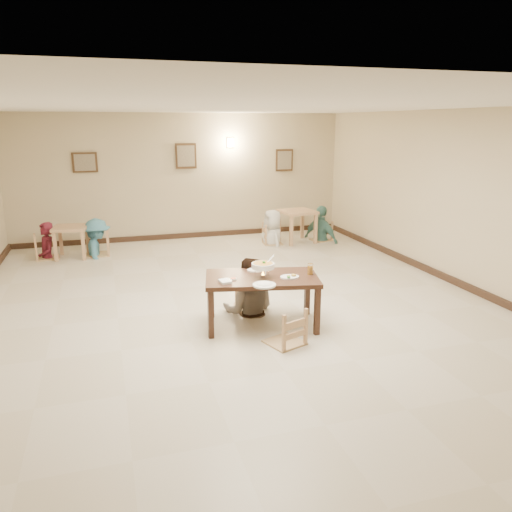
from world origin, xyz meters
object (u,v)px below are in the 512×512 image
object	(u,v)px
bg_chair_rl	(273,225)
bg_diner_c	(273,210)
bg_diner_a	(44,223)
curry_warmer	(263,266)
bg_diner_d	(322,206)
bg_table_left	(71,233)
bg_chair_ll	(45,236)
bg_chair_rr	(321,222)
main_diner	(249,258)
bg_diner_b	(95,219)
chair_near	(285,310)
drink_glass	(310,269)
chair_far	(247,280)
main_table	(262,282)
bg_chair_lr	(96,231)
bg_table_right	(297,216)

from	to	relation	value
bg_chair_rl	bg_diner_c	bearing A→B (deg)	-173.85
bg_diner_a	bg_diner_c	distance (m)	4.97
curry_warmer	bg_diner_d	xyz separation A→B (m)	(2.96, 4.63, -0.04)
bg_diner_c	bg_table_left	bearing A→B (deg)	-93.88
bg_chair_ll	bg_chair_rr	xyz separation A→B (m)	(6.20, -0.16, -0.04)
main_diner	bg_chair_ll	bearing A→B (deg)	-33.37
bg_diner_b	bg_chair_rr	bearing A→B (deg)	-94.85
bg_diner_d	bg_chair_rl	bearing A→B (deg)	62.09
chair_near	main_diner	bearing A→B (deg)	-104.09
drink_glass	bg_chair_rr	bearing A→B (deg)	63.95
bg_table_left	chair_far	bearing A→B (deg)	-55.74
chair_far	bg_diner_a	bearing A→B (deg)	145.35
main_table	bg_diner_d	world-z (taller)	bg_diner_d
main_table	chair_far	xyz separation A→B (m)	(-0.01, 0.70, -0.19)
chair_far	bg_table_left	bearing A→B (deg)	141.15
bg_chair_rr	bg_diner_b	bearing A→B (deg)	-109.13
main_table	bg_table_left	distance (m)	5.41
chair_far	bg_chair_rr	size ratio (longest dim) A/B	1.02
main_table	curry_warmer	distance (m)	0.25
chair_far	drink_glass	bearing A→B (deg)	-32.34
bg_diner_b	bg_diner_c	size ratio (longest dim) A/B	0.98
drink_glass	bg_chair_ll	bearing A→B (deg)	128.85
main_table	bg_chair_lr	distance (m)	5.23
bg_table_left	curry_warmer	bearing A→B (deg)	-59.97
bg_chair_rl	bg_chair_rr	bearing A→B (deg)	-85.19
chair_far	drink_glass	distance (m)	1.10
drink_glass	bg_chair_ll	xyz separation A→B (m)	(-3.90, 4.85, -0.31)
bg_table_left	bg_diner_a	size ratio (longest dim) A/B	0.49
main_diner	bg_chair_ll	distance (m)	5.28
main_table	bg_diner_b	distance (m)	5.23
bg_chair_ll	bg_diner_d	size ratio (longest dim) A/B	0.57
drink_glass	bg_chair_rr	size ratio (longest dim) A/B	0.17
bg_chair_rr	bg_diner_a	xyz separation A→B (m)	(-6.20, 0.16, 0.32)
bg_diner_a	drink_glass	bearing A→B (deg)	21.28
bg_diner_b	bg_diner_d	xyz separation A→B (m)	(5.18, -0.14, 0.05)
drink_glass	bg_diner_a	distance (m)	6.22
curry_warmer	bg_chair_lr	distance (m)	5.27
main_diner	bg_chair_rl	xyz separation A→B (m)	(1.76, 4.05, -0.38)
main_diner	curry_warmer	xyz separation A→B (m)	(0.02, -0.61, 0.04)
chair_far	bg_chair_ll	size ratio (longest dim) A/B	0.93
main_table	bg_chair_lr	size ratio (longest dim) A/B	1.60
main_table	bg_diner_b	bearing A→B (deg)	127.51
bg_diner_c	bg_table_right	bearing A→B (deg)	87.17
bg_table_right	bg_diner_a	distance (m)	5.58
bg_table_left	bg_chair_ll	world-z (taller)	bg_chair_ll
bg_table_left	bg_table_right	distance (m)	5.07
bg_chair_lr	bg_diner_a	xyz separation A→B (m)	(-1.01, 0.02, 0.25)
bg_diner_a	curry_warmer	bearing A→B (deg)	16.46
chair_far	main_diner	xyz separation A→B (m)	(-0.01, -0.13, 0.39)
bg_table_left	bg_diner_d	bearing A→B (deg)	-0.87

